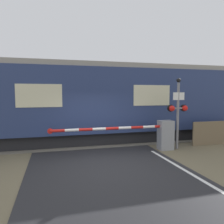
# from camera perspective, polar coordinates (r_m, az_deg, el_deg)

# --- Properties ---
(ground_plane) EXTENTS (80.00, 80.00, 0.00)m
(ground_plane) POSITION_cam_1_polar(r_m,az_deg,el_deg) (7.67, -2.05, -13.31)
(ground_plane) COLOR #6B6047
(track_bed) EXTENTS (36.00, 3.20, 0.13)m
(track_bed) POSITION_cam_1_polar(r_m,az_deg,el_deg) (11.12, -6.34, -7.45)
(track_bed) COLOR #666056
(track_bed) RESTS_ON ground_plane
(train) EXTENTS (18.13, 2.81, 3.80)m
(train) POSITION_cam_1_polar(r_m,az_deg,el_deg) (11.63, 7.39, 2.64)
(train) COLOR black
(train) RESTS_ON ground_plane
(crossing_barrier) EXTENTS (5.13, 0.44, 1.25)m
(crossing_barrier) POSITION_cam_1_polar(r_m,az_deg,el_deg) (9.43, 11.93, -5.66)
(crossing_barrier) COLOR gray
(crossing_barrier) RESTS_ON ground_plane
(signal_post) EXTENTS (0.93, 0.26, 3.03)m
(signal_post) POSITION_cam_1_polar(r_m,az_deg,el_deg) (9.72, 16.86, 0.77)
(signal_post) COLOR gray
(signal_post) RESTS_ON ground_plane
(roadside_fence) EXTENTS (2.88, 0.06, 1.10)m
(roadside_fence) POSITION_cam_1_polar(r_m,az_deg,el_deg) (11.50, 26.25, -4.85)
(roadside_fence) COLOR #726047
(roadside_fence) RESTS_ON ground_plane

